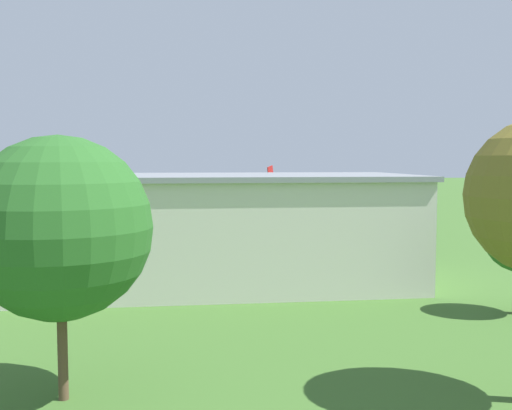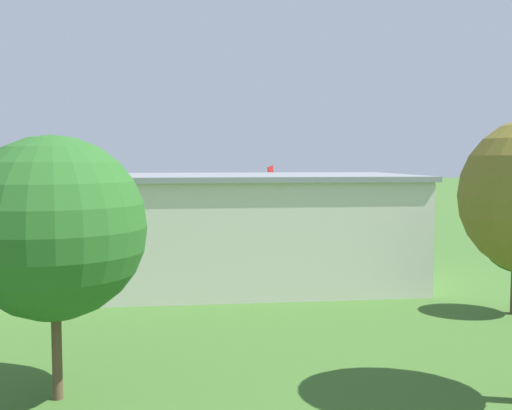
{
  "view_description": "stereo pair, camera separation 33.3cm",
  "coord_description": "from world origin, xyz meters",
  "px_view_note": "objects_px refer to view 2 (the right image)",
  "views": [
    {
      "loc": [
        1.27,
        80.53,
        8.83
      ],
      "look_at": [
        -3.68,
        14.99,
        3.87
      ],
      "focal_mm": 42.9,
      "sensor_mm": 36.0,
      "label": 1
    },
    {
      "loc": [
        0.93,
        80.55,
        8.83
      ],
      "look_at": [
        -3.68,
        14.99,
        3.87
      ],
      "focal_mm": 42.9,
      "sensor_mm": 36.0,
      "label": 2
    }
  ],
  "objects_px": {
    "biplane": "(281,184)",
    "person_at_fence_line": "(156,238)",
    "windsock": "(408,184)",
    "hangar": "(202,229)",
    "car_orange": "(61,246)",
    "tree_behind_hangar_left": "(54,228)",
    "person_crossing_taxiway": "(235,242)",
    "car_yellow": "(334,241)",
    "person_near_hangar_door": "(325,247)",
    "person_beside_truck": "(294,239)"
  },
  "relations": [
    {
      "from": "person_beside_truck",
      "to": "person_crossing_taxiway",
      "type": "bearing_deg",
      "value": 12.09
    },
    {
      "from": "car_yellow",
      "to": "person_beside_truck",
      "type": "bearing_deg",
      "value": -32.73
    },
    {
      "from": "person_near_hangar_door",
      "to": "tree_behind_hangar_left",
      "type": "xyz_separation_m",
      "value": [
        15.9,
        32.34,
        5.52
      ]
    },
    {
      "from": "hangar",
      "to": "car_yellow",
      "type": "relative_size",
      "value": 6.36
    },
    {
      "from": "windsock",
      "to": "car_yellow",
      "type": "bearing_deg",
      "value": 62.25
    },
    {
      "from": "car_orange",
      "to": "windsock",
      "type": "bearing_deg",
      "value": -140.07
    },
    {
      "from": "car_orange",
      "to": "windsock",
      "type": "xyz_separation_m",
      "value": [
        -44.62,
        -37.35,
        4.01
      ]
    },
    {
      "from": "car_orange",
      "to": "person_at_fence_line",
      "type": "bearing_deg",
      "value": -148.55
    },
    {
      "from": "person_at_fence_line",
      "to": "windsock",
      "type": "distance_m",
      "value": 48.8
    },
    {
      "from": "car_yellow",
      "to": "car_orange",
      "type": "relative_size",
      "value": 1.18
    },
    {
      "from": "person_crossing_taxiway",
      "to": "car_yellow",
      "type": "bearing_deg",
      "value": 173.84
    },
    {
      "from": "hangar",
      "to": "biplane",
      "type": "height_order",
      "value": "biplane"
    },
    {
      "from": "biplane",
      "to": "person_at_fence_line",
      "type": "xyz_separation_m",
      "value": [
        14.13,
        12.55,
        -4.9
      ]
    },
    {
      "from": "hangar",
      "to": "windsock",
      "type": "distance_m",
      "value": 60.1
    },
    {
      "from": "hangar",
      "to": "person_beside_truck",
      "type": "height_order",
      "value": "hangar"
    },
    {
      "from": "person_at_fence_line",
      "to": "tree_behind_hangar_left",
      "type": "bearing_deg",
      "value": 90.02
    },
    {
      "from": "hangar",
      "to": "person_crossing_taxiway",
      "type": "xyz_separation_m",
      "value": [
        -2.84,
        -16.51,
        -3.12
      ]
    },
    {
      "from": "biplane",
      "to": "person_near_hangar_door",
      "type": "relative_size",
      "value": 4.13
    },
    {
      "from": "biplane",
      "to": "person_near_hangar_door",
      "type": "xyz_separation_m",
      "value": [
        -1.79,
        19.67,
        -4.98
      ]
    },
    {
      "from": "tree_behind_hangar_left",
      "to": "windsock",
      "type": "relative_size",
      "value": 1.74
    },
    {
      "from": "biplane",
      "to": "person_beside_truck",
      "type": "xyz_separation_m",
      "value": [
        0.24,
        13.7,
        -5.02
      ]
    },
    {
      "from": "person_at_fence_line",
      "to": "person_crossing_taxiway",
      "type": "bearing_deg",
      "value": 162.69
    },
    {
      "from": "person_crossing_taxiway",
      "to": "windsock",
      "type": "bearing_deg",
      "value": -129.39
    },
    {
      "from": "car_yellow",
      "to": "person_crossing_taxiway",
      "type": "height_order",
      "value": "car_yellow"
    },
    {
      "from": "hangar",
      "to": "person_crossing_taxiway",
      "type": "bearing_deg",
      "value": -99.76
    },
    {
      "from": "person_crossing_taxiway",
      "to": "tree_behind_hangar_left",
      "type": "distance_m",
      "value": 38.24
    },
    {
      "from": "car_orange",
      "to": "person_beside_truck",
      "type": "distance_m",
      "value": 22.48
    },
    {
      "from": "car_yellow",
      "to": "person_beside_truck",
      "type": "xyz_separation_m",
      "value": [
        3.64,
        -2.34,
        -0.06
      ]
    },
    {
      "from": "car_orange",
      "to": "person_crossing_taxiway",
      "type": "relative_size",
      "value": 2.61
    },
    {
      "from": "biplane",
      "to": "hangar",
      "type": "bearing_deg",
      "value": 73.84
    },
    {
      "from": "tree_behind_hangar_left",
      "to": "person_beside_truck",
      "type": "bearing_deg",
      "value": -109.9
    },
    {
      "from": "biplane",
      "to": "person_at_fence_line",
      "type": "distance_m",
      "value": 19.52
    },
    {
      "from": "hangar",
      "to": "person_near_hangar_door",
      "type": "height_order",
      "value": "hangar"
    },
    {
      "from": "car_yellow",
      "to": "person_near_hangar_door",
      "type": "relative_size",
      "value": 2.87
    },
    {
      "from": "person_near_hangar_door",
      "to": "person_at_fence_line",
      "type": "bearing_deg",
      "value": -24.1
    },
    {
      "from": "hangar",
      "to": "windsock",
      "type": "bearing_deg",
      "value": -121.47
    },
    {
      "from": "person_at_fence_line",
      "to": "person_near_hangar_door",
      "type": "distance_m",
      "value": 17.44
    },
    {
      "from": "hangar",
      "to": "tree_behind_hangar_left",
      "type": "relative_size",
      "value": 3.09
    },
    {
      "from": "car_yellow",
      "to": "person_crossing_taxiway",
      "type": "xyz_separation_m",
      "value": [
        9.69,
        -1.05,
        -0.08
      ]
    },
    {
      "from": "hangar",
      "to": "car_orange",
      "type": "height_order",
      "value": "hangar"
    },
    {
      "from": "hangar",
      "to": "windsock",
      "type": "height_order",
      "value": "hangar"
    },
    {
      "from": "biplane",
      "to": "car_orange",
      "type": "xyz_separation_m",
      "value": [
        22.38,
        17.6,
        -4.9
      ]
    },
    {
      "from": "hangar",
      "to": "person_at_fence_line",
      "type": "xyz_separation_m",
      "value": [
        5.0,
        -18.95,
        -2.98
      ]
    },
    {
      "from": "car_orange",
      "to": "person_crossing_taxiway",
      "type": "bearing_deg",
      "value": -170.8
    },
    {
      "from": "biplane",
      "to": "tree_behind_hangar_left",
      "type": "height_order",
      "value": "tree_behind_hangar_left"
    },
    {
      "from": "tree_behind_hangar_left",
      "to": "person_crossing_taxiway",
      "type": "bearing_deg",
      "value": -101.93
    },
    {
      "from": "hangar",
      "to": "biplane",
      "type": "relative_size",
      "value": 4.41
    },
    {
      "from": "car_orange",
      "to": "tree_behind_hangar_left",
      "type": "xyz_separation_m",
      "value": [
        -8.27,
        34.41,
        5.45
      ]
    },
    {
      "from": "biplane",
      "to": "person_beside_truck",
      "type": "distance_m",
      "value": 14.59
    },
    {
      "from": "biplane",
      "to": "car_yellow",
      "type": "relative_size",
      "value": 1.44
    }
  ]
}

